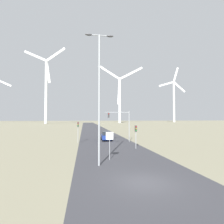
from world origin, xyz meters
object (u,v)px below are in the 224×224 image
at_px(car_approaching, 106,136).
at_px(wind_turbine_left, 46,85).
at_px(traffic_light_post_near_left, 78,128).
at_px(wind_turbine_center, 120,95).
at_px(traffic_light_mast_overhead, 121,120).
at_px(stop_sign_near, 110,140).
at_px(wind_turbine_right, 174,98).
at_px(traffic_light_post_near_right, 136,132).
at_px(streetlamp, 99,86).

xyz_separation_m(car_approaching, wind_turbine_left, (-35.71, 116.87, 30.92)).
height_order(traffic_light_post_near_left, wind_turbine_center, wind_turbine_center).
bearing_deg(wind_turbine_left, traffic_light_mast_overhead, -72.27).
bearing_deg(car_approaching, wind_turbine_left, 106.99).
relative_size(stop_sign_near, traffic_light_post_near_left, 0.79).
distance_m(car_approaching, wind_turbine_right, 183.87).
relative_size(stop_sign_near, traffic_light_post_near_right, 0.88).
height_order(traffic_light_mast_overhead, wind_turbine_left, wind_turbine_left).
bearing_deg(stop_sign_near, traffic_light_mast_overhead, 73.24).
xyz_separation_m(stop_sign_near, wind_turbine_right, (100.31, 168.94, 26.32)).
relative_size(traffic_light_mast_overhead, wind_turbine_center, 0.10).
bearing_deg(traffic_light_post_near_right, car_approaching, 107.50).
bearing_deg(traffic_light_post_near_right, streetlamp, -126.51).
bearing_deg(traffic_light_mast_overhead, streetlamp, -109.02).
distance_m(streetlamp, wind_turbine_left, 141.14).
xyz_separation_m(stop_sign_near, traffic_light_mast_overhead, (4.14, 13.75, 2.09)).
distance_m(stop_sign_near, traffic_light_post_near_left, 14.28).
bearing_deg(streetlamp, traffic_light_post_near_right, 53.49).
bearing_deg(stop_sign_near, car_approaching, 84.03).
height_order(traffic_light_post_near_left, traffic_light_post_near_right, traffic_light_post_near_left).
distance_m(traffic_light_post_near_left, traffic_light_post_near_right, 11.44).
bearing_deg(wind_turbine_left, wind_turbine_right, 14.95).
bearing_deg(traffic_light_mast_overhead, car_approaching, 134.86).
bearing_deg(wind_turbine_left, car_approaching, -73.01).
bearing_deg(wind_turbine_right, stop_sign_near, -120.70).
bearing_deg(wind_turbine_right, traffic_light_post_near_right, -120.40).
distance_m(wind_turbine_left, wind_turbine_center, 65.75).
bearing_deg(streetlamp, car_approaching, 80.66).
height_order(streetlamp, wind_turbine_right, wind_turbine_right).
bearing_deg(wind_turbine_center, traffic_light_mast_overhead, -101.60).
relative_size(streetlamp, wind_turbine_left, 0.19).
bearing_deg(wind_turbine_left, wind_turbine_center, 9.03).
height_order(stop_sign_near, wind_turbine_right, wind_turbine_right).
bearing_deg(traffic_light_post_near_left, wind_turbine_center, 75.08).
bearing_deg(wind_turbine_right, streetlamp, -120.72).
height_order(stop_sign_near, traffic_light_post_near_left, traffic_light_post_near_left).
distance_m(streetlamp, wind_turbine_center, 150.17).
distance_m(traffic_light_mast_overhead, wind_turbine_left, 128.30).
height_order(streetlamp, traffic_light_post_near_left, streetlamp).
bearing_deg(traffic_light_post_near_left, stop_sign_near, -74.61).
distance_m(streetlamp, traffic_light_post_near_right, 11.53).
relative_size(streetlamp, car_approaching, 3.02).
relative_size(car_approaching, wind_turbine_center, 0.07).
height_order(car_approaching, wind_turbine_center, wind_turbine_center).
bearing_deg(wind_turbine_right, traffic_light_mast_overhead, -121.79).
bearing_deg(traffic_light_post_near_left, wind_turbine_left, 104.22).
distance_m(traffic_light_mast_overhead, wind_turbine_center, 134.26).
distance_m(traffic_light_mast_overhead, wind_turbine_right, 184.17).
relative_size(wind_turbine_center, wind_turbine_right, 0.88).
distance_m(traffic_light_post_near_right, wind_turbine_center, 141.67).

